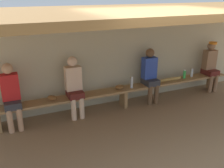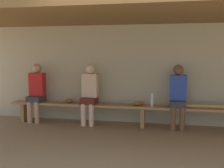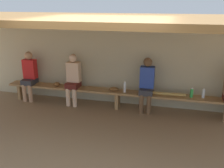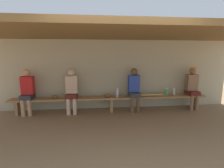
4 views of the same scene
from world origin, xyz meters
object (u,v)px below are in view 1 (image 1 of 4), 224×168
at_px(baseball_glove_dark_brown, 52,98).
at_px(baseball_bat, 168,80).
at_px(water_bottle_green, 192,73).
at_px(water_bottle_clear, 184,74).
at_px(player_leftmost, 11,94).
at_px(player_in_red, 211,64).
at_px(water_bottle_blue, 132,83).
at_px(bench, 124,91).
at_px(baseball_glove_worn, 120,87).
at_px(player_near_post, 150,74).
at_px(player_middle, 74,85).

relative_size(baseball_glove_dark_brown, baseball_bat, 0.31).
bearing_deg(water_bottle_green, water_bottle_clear, -173.98).
relative_size(player_leftmost, water_bottle_green, 5.99).
xyz_separation_m(player_in_red, water_bottle_green, (-0.59, 0.03, -0.18)).
relative_size(water_bottle_clear, baseball_glove_dark_brown, 0.96).
bearing_deg(water_bottle_green, water_bottle_blue, -177.65).
height_order(player_leftmost, water_bottle_clear, player_leftmost).
bearing_deg(water_bottle_blue, water_bottle_green, 2.35).
xyz_separation_m(bench, baseball_glove_dark_brown, (-1.67, 0.01, 0.12)).
relative_size(water_bottle_blue, water_bottle_green, 1.23).
bearing_deg(baseball_glove_dark_brown, player_leftmost, -115.37).
bearing_deg(player_in_red, baseball_glove_worn, 179.94).
relative_size(player_in_red, water_bottle_blue, 4.91).
height_order(player_in_red, baseball_bat, player_in_red).
distance_m(player_in_red, baseball_glove_dark_brown, 4.30).
distance_m(player_in_red, baseball_glove_worn, 2.74).
relative_size(player_near_post, baseball_glove_worn, 5.56).
bearing_deg(bench, player_near_post, 0.25).
height_order(water_bottle_blue, water_bottle_clear, water_bottle_blue).
bearing_deg(player_near_post, water_bottle_green, 1.31).
height_order(player_middle, water_bottle_green, player_middle).
relative_size(bench, water_bottle_clear, 26.01).
relative_size(player_near_post, baseball_glove_dark_brown, 5.56).
height_order(bench, baseball_glove_worn, baseball_glove_worn).
xyz_separation_m(player_near_post, baseball_glove_dark_brown, (-2.39, 0.01, -0.22)).
bearing_deg(water_bottle_green, baseball_glove_worn, -179.29).
distance_m(water_bottle_blue, baseball_glove_dark_brown, 1.86).
distance_m(bench, player_near_post, 0.79).
relative_size(player_in_red, player_middle, 1.01).
bearing_deg(water_bottle_blue, baseball_glove_worn, 170.45).
distance_m(player_middle, baseball_glove_worn, 1.10).
bearing_deg(player_middle, baseball_glove_worn, 0.19).
distance_m(water_bottle_green, baseball_glove_dark_brown, 3.71).
bearing_deg(player_middle, player_near_post, 0.00).
xyz_separation_m(player_near_post, water_bottle_clear, (1.06, 0.00, -0.16)).
height_order(water_bottle_clear, baseball_glove_worn, water_bottle_clear).
bearing_deg(player_near_post, baseball_bat, -0.32).
xyz_separation_m(player_leftmost, baseball_glove_dark_brown, (0.78, 0.01, -0.22)).
bearing_deg(player_leftmost, player_middle, 0.00).
bearing_deg(water_bottle_clear, bench, -179.83).
relative_size(bench, water_bottle_green, 26.91).
distance_m(player_leftmost, baseball_bat, 3.72).
height_order(player_in_red, baseball_glove_worn, player_in_red).
relative_size(player_leftmost, baseball_bat, 1.71).
distance_m(player_middle, water_bottle_clear, 2.96).
height_order(water_bottle_blue, water_bottle_green, water_bottle_blue).
relative_size(player_near_post, baseball_bat, 1.71).
relative_size(player_leftmost, water_bottle_clear, 5.79).
relative_size(player_in_red, water_bottle_green, 6.03).
bearing_deg(water_bottle_green, baseball_glove_dark_brown, -179.71).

